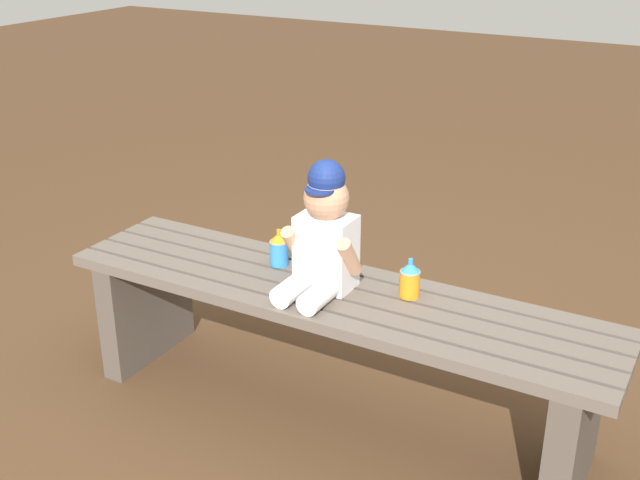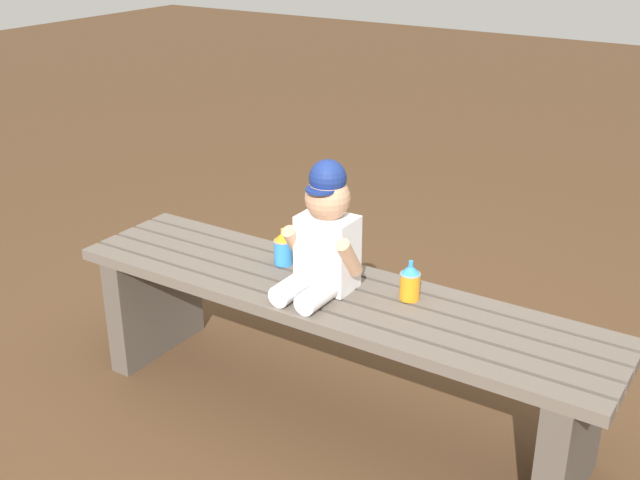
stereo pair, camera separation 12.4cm
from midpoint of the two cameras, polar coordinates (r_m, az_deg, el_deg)
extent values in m
plane|color=#4C331E|center=(2.65, 2.23, -12.40)|extent=(16.00, 16.00, 0.00)
cube|color=#60564C|center=(2.29, 0.23, -5.64)|extent=(1.76, 0.07, 0.04)
cube|color=#60564C|center=(2.36, 1.34, -4.80)|extent=(1.76, 0.07, 0.04)
cube|color=#60564C|center=(2.42, 2.39, -4.00)|extent=(1.76, 0.07, 0.04)
cube|color=#60564C|center=(2.49, 3.38, -3.24)|extent=(1.76, 0.07, 0.04)
cube|color=#60564C|center=(2.56, 4.32, -2.52)|extent=(1.76, 0.07, 0.04)
cube|color=#524941|center=(2.94, -10.57, -4.21)|extent=(0.08, 0.41, 0.42)
cube|color=#524941|center=(2.32, 19.15, -13.45)|extent=(0.08, 0.41, 0.42)
cube|color=white|center=(2.39, 2.03, -0.87)|extent=(0.17, 0.12, 0.23)
sphere|color=tan|center=(2.32, 2.09, 3.02)|extent=(0.14, 0.14, 0.14)
cylinder|color=navy|center=(2.28, 1.62, 3.63)|extent=(0.09, 0.09, 0.01)
sphere|color=navy|center=(2.30, 2.11, 4.45)|extent=(0.11, 0.11, 0.11)
cylinder|color=white|center=(2.35, -0.44, -3.43)|extent=(0.07, 0.16, 0.07)
cylinder|color=white|center=(2.31, 1.43, -3.97)|extent=(0.07, 0.16, 0.07)
cylinder|color=tan|center=(2.40, -0.26, -0.31)|extent=(0.04, 0.12, 0.14)
cylinder|color=tan|center=(2.32, 3.64, -1.31)|extent=(0.04, 0.12, 0.14)
cylinder|color=#338CE5|center=(2.56, -1.28, -0.88)|extent=(0.06, 0.06, 0.08)
cone|color=orange|center=(2.54, -1.30, 0.24)|extent=(0.06, 0.06, 0.03)
cylinder|color=orange|center=(2.53, -1.30, 0.61)|extent=(0.01, 0.01, 0.02)
cylinder|color=orange|center=(2.36, 7.99, -3.32)|extent=(0.06, 0.06, 0.08)
cone|color=#338CE5|center=(2.34, 8.06, -2.13)|extent=(0.06, 0.06, 0.03)
cylinder|color=#338CE5|center=(2.33, 8.09, -1.73)|extent=(0.01, 0.01, 0.02)
camera|label=1|loc=(0.06, -88.46, 0.66)|focal=44.41mm
camera|label=2|loc=(0.06, 91.54, -0.66)|focal=44.41mm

